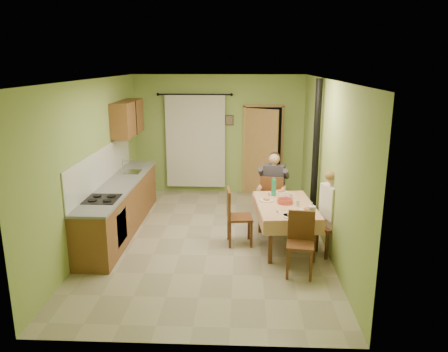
{
  "coord_description": "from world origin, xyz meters",
  "views": [
    {
      "loc": [
        0.58,
        -7.25,
        3.08
      ],
      "look_at": [
        0.25,
        0.1,
        1.15
      ],
      "focal_mm": 35.0,
      "sensor_mm": 36.0,
      "label": 1
    }
  ],
  "objects_px": {
    "chair_left": "(239,228)",
    "stove_flue": "(314,177)",
    "man_far": "(274,180)",
    "man_right": "(333,203)",
    "dining_table": "(285,225)",
    "chair_far": "(273,210)",
    "chair_right": "(331,238)",
    "chair_near": "(300,257)"
  },
  "relations": [
    {
      "from": "chair_near",
      "to": "chair_far",
      "type": "bearing_deg",
      "value": -74.18
    },
    {
      "from": "man_right",
      "to": "stove_flue",
      "type": "relative_size",
      "value": 0.5
    },
    {
      "from": "chair_right",
      "to": "dining_table",
      "type": "bearing_deg",
      "value": 49.85
    },
    {
      "from": "chair_far",
      "to": "stove_flue",
      "type": "relative_size",
      "value": 0.36
    },
    {
      "from": "man_far",
      "to": "man_right",
      "type": "relative_size",
      "value": 1.0
    },
    {
      "from": "chair_near",
      "to": "chair_left",
      "type": "distance_m",
      "value": 1.44
    },
    {
      "from": "chair_far",
      "to": "stove_flue",
      "type": "distance_m",
      "value": 1.06
    },
    {
      "from": "chair_right",
      "to": "man_far",
      "type": "height_order",
      "value": "man_far"
    },
    {
      "from": "chair_near",
      "to": "man_far",
      "type": "distance_m",
      "value": 2.2
    },
    {
      "from": "chair_near",
      "to": "man_right",
      "type": "relative_size",
      "value": 0.68
    },
    {
      "from": "chair_near",
      "to": "stove_flue",
      "type": "height_order",
      "value": "stove_flue"
    },
    {
      "from": "chair_left",
      "to": "man_far",
      "type": "height_order",
      "value": "man_far"
    },
    {
      "from": "chair_left",
      "to": "stove_flue",
      "type": "xyz_separation_m",
      "value": [
        1.38,
        0.76,
        0.73
      ]
    },
    {
      "from": "man_far",
      "to": "stove_flue",
      "type": "relative_size",
      "value": 0.5
    },
    {
      "from": "stove_flue",
      "to": "chair_right",
      "type": "bearing_deg",
      "value": -82.69
    },
    {
      "from": "man_right",
      "to": "dining_table",
      "type": "bearing_deg",
      "value": 49.26
    },
    {
      "from": "chair_far",
      "to": "chair_near",
      "type": "distance_m",
      "value": 2.1
    },
    {
      "from": "dining_table",
      "to": "chair_near",
      "type": "relative_size",
      "value": 1.73
    },
    {
      "from": "chair_right",
      "to": "man_far",
      "type": "relative_size",
      "value": 0.68
    },
    {
      "from": "chair_far",
      "to": "man_far",
      "type": "relative_size",
      "value": 0.72
    },
    {
      "from": "chair_far",
      "to": "man_right",
      "type": "distance_m",
      "value": 1.7
    },
    {
      "from": "dining_table",
      "to": "chair_left",
      "type": "xyz_separation_m",
      "value": [
        -0.78,
        0.08,
        -0.09
      ]
    },
    {
      "from": "chair_left",
      "to": "stove_flue",
      "type": "height_order",
      "value": "stove_flue"
    },
    {
      "from": "man_right",
      "to": "stove_flue",
      "type": "bearing_deg",
      "value": -12.58
    },
    {
      "from": "dining_table",
      "to": "man_far",
      "type": "relative_size",
      "value": 1.18
    },
    {
      "from": "dining_table",
      "to": "chair_left",
      "type": "relative_size",
      "value": 1.67
    },
    {
      "from": "chair_far",
      "to": "chair_right",
      "type": "xyz_separation_m",
      "value": [
        0.88,
        -1.34,
        -0.0
      ]
    },
    {
      "from": "chair_right",
      "to": "chair_left",
      "type": "distance_m",
      "value": 1.57
    },
    {
      "from": "chair_near",
      "to": "stove_flue",
      "type": "distance_m",
      "value": 2.06
    },
    {
      "from": "stove_flue",
      "to": "chair_far",
      "type": "bearing_deg",
      "value": 163.51
    },
    {
      "from": "chair_far",
      "to": "stove_flue",
      "type": "bearing_deg",
      "value": -3.55
    },
    {
      "from": "dining_table",
      "to": "man_right",
      "type": "bearing_deg",
      "value": -26.42
    },
    {
      "from": "man_right",
      "to": "stove_flue",
      "type": "distance_m",
      "value": 1.14
    },
    {
      "from": "chair_left",
      "to": "man_right",
      "type": "height_order",
      "value": "man_right"
    },
    {
      "from": "man_right",
      "to": "stove_flue",
      "type": "xyz_separation_m",
      "value": [
        -0.13,
        1.12,
        0.15
      ]
    },
    {
      "from": "man_right",
      "to": "chair_left",
      "type": "bearing_deg",
      "value": 57.22
    },
    {
      "from": "dining_table",
      "to": "chair_far",
      "type": "xyz_separation_m",
      "value": [
        -0.14,
        1.05,
        -0.09
      ]
    },
    {
      "from": "dining_table",
      "to": "chair_right",
      "type": "xyz_separation_m",
      "value": [
        0.74,
        -0.28,
        -0.09
      ]
    },
    {
      "from": "man_right",
      "to": "man_far",
      "type": "bearing_deg",
      "value": 13.24
    },
    {
      "from": "chair_right",
      "to": "man_far",
      "type": "distance_m",
      "value": 1.71
    },
    {
      "from": "dining_table",
      "to": "chair_near",
      "type": "xyz_separation_m",
      "value": [
        0.13,
        -1.03,
        -0.09
      ]
    },
    {
      "from": "chair_near",
      "to": "chair_left",
      "type": "relative_size",
      "value": 0.96
    }
  ]
}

